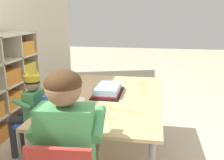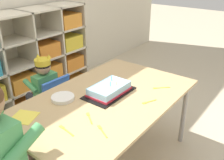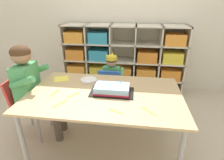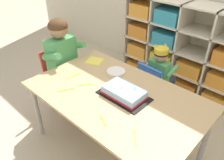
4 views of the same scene
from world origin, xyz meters
TOP-DOWN VIEW (x-y plane):
  - ground at (0.00, 0.00)m, footprint 16.00×16.00m
  - storage_cubby_shelf at (0.07, 1.32)m, footprint 1.90×0.39m
  - activity_table at (0.00, 0.00)m, footprint 1.44×0.89m
  - classroom_chair_blue at (-0.03, 0.62)m, footprint 0.32×0.33m
  - child_with_crown at (-0.02, 0.73)m, footprint 0.30×0.31m
  - classroom_chair_adult_side at (-0.89, 0.08)m, footprint 0.35×0.39m
  - adult_helper_seated at (-0.77, 0.09)m, footprint 0.45×0.42m
  - birthday_cake_on_tray at (0.07, 0.02)m, footprint 0.41×0.24m
  - paper_plate_stack at (-0.21, 0.24)m, footprint 0.17×0.17m
  - paper_napkin_square at (-0.53, 0.26)m, footprint 0.20×0.20m
  - fork_scattered_mid_table at (-0.33, -0.24)m, footprint 0.08×0.12m
  - fork_beside_plate_stack at (0.39, -0.25)m, footprint 0.11×0.11m
  - fork_near_child_seat at (0.14, -0.29)m, footprint 0.12×0.07m
  - fork_by_napkin at (-0.28, -0.08)m, footprint 0.09×0.12m
  - fork_near_cake_tray at (-0.46, -0.06)m, footprint 0.04×0.14m

SIDE VIEW (x-z plane):
  - ground at x=0.00m, z-range 0.00..0.00m
  - classroom_chair_blue at x=-0.03m, z-range 0.06..0.71m
  - classroom_chair_adult_side at x=-0.89m, z-range 0.09..0.80m
  - storage_cubby_shelf at x=0.07m, z-range -0.05..1.06m
  - child_with_crown at x=-0.02m, z-range 0.10..0.94m
  - activity_table at x=0.00m, z-range 0.27..0.90m
  - paper_napkin_square at x=-0.53m, z-range 0.64..0.64m
  - fork_near_child_seat at x=0.14m, z-range 0.64..0.64m
  - fork_beside_plate_stack at x=0.39m, z-range 0.64..0.64m
  - fork_by_napkin at x=-0.28m, z-range 0.64..0.64m
  - fork_near_cake_tray at x=-0.46m, z-range 0.64..0.64m
  - fork_scattered_mid_table at x=-0.33m, z-range 0.64..0.64m
  - paper_plate_stack at x=-0.21m, z-range 0.64..0.66m
  - adult_helper_seated at x=-0.77m, z-range 0.13..1.18m
  - birthday_cake_on_tray at x=0.07m, z-range 0.61..0.72m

